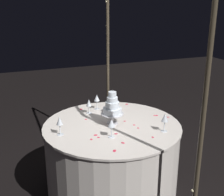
# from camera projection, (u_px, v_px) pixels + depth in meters

# --- Properties ---
(ground_plane) EXTENTS (12.00, 12.00, 0.00)m
(ground_plane) POSITION_uv_depth(u_px,v_px,m) (112.00, 192.00, 3.14)
(ground_plane) COLOR black
(decorative_arch) EXTENTS (1.92, 0.05, 2.22)m
(decorative_arch) POSITION_uv_depth(u_px,v_px,m) (143.00, 55.00, 2.80)
(decorative_arch) COLOR #473D2D
(decorative_arch) RESTS_ON ground
(main_table) EXTENTS (1.34, 1.34, 0.77)m
(main_table) POSITION_uv_depth(u_px,v_px,m) (112.00, 160.00, 3.02)
(main_table) COLOR silver
(main_table) RESTS_ON ground
(tiered_cake) EXTENTS (0.22, 0.22, 0.32)m
(tiered_cake) POSITION_uv_depth(u_px,v_px,m) (112.00, 107.00, 2.87)
(tiered_cake) COLOR silver
(tiered_cake) RESTS_ON main_table
(wine_glass_0) EXTENTS (0.06, 0.06, 0.17)m
(wine_glass_0) POSITION_uv_depth(u_px,v_px,m) (165.00, 118.00, 2.71)
(wine_glass_0) COLOR silver
(wine_glass_0) RESTS_ON main_table
(wine_glass_1) EXTENTS (0.06, 0.06, 0.16)m
(wine_glass_1) POSITION_uv_depth(u_px,v_px,m) (110.00, 102.00, 3.15)
(wine_glass_1) COLOR silver
(wine_glass_1) RESTS_ON main_table
(wine_glass_2) EXTENTS (0.06, 0.06, 0.17)m
(wine_glass_2) POSITION_uv_depth(u_px,v_px,m) (60.00, 122.00, 2.64)
(wine_glass_2) COLOR silver
(wine_glass_2) RESTS_ON main_table
(wine_glass_3) EXTENTS (0.07, 0.07, 0.17)m
(wine_glass_3) POSITION_uv_depth(u_px,v_px,m) (111.00, 124.00, 2.60)
(wine_glass_3) COLOR silver
(wine_glass_3) RESTS_ON main_table
(wine_glass_4) EXTENTS (0.06, 0.06, 0.16)m
(wine_glass_4) POSITION_uv_depth(u_px,v_px,m) (89.00, 103.00, 3.15)
(wine_glass_4) COLOR silver
(wine_glass_4) RESTS_ON main_table
(wine_glass_5) EXTENTS (0.06, 0.06, 0.16)m
(wine_glass_5) POSITION_uv_depth(u_px,v_px,m) (97.00, 99.00, 3.27)
(wine_glass_5) COLOR silver
(wine_glass_5) RESTS_ON main_table
(rose_petal_0) EXTENTS (0.03, 0.04, 0.00)m
(rose_petal_0) POSITION_uv_depth(u_px,v_px,m) (96.00, 135.00, 2.67)
(rose_petal_0) COLOR #E02D47
(rose_petal_0) RESTS_ON main_table
(rose_petal_1) EXTENTS (0.03, 0.03, 0.00)m
(rose_petal_1) POSITION_uv_depth(u_px,v_px,m) (138.00, 128.00, 2.82)
(rose_petal_1) COLOR #E02D47
(rose_petal_1) RESTS_ON main_table
(rose_petal_2) EXTENTS (0.03, 0.04, 0.00)m
(rose_petal_2) POSITION_uv_depth(u_px,v_px,m) (157.00, 115.00, 3.12)
(rose_petal_2) COLOR #E02D47
(rose_petal_2) RESTS_ON main_table
(rose_petal_3) EXTENTS (0.02, 0.03, 0.00)m
(rose_petal_3) POSITION_uv_depth(u_px,v_px,m) (125.00, 121.00, 2.98)
(rose_petal_3) COLOR #E02D47
(rose_petal_3) RESTS_ON main_table
(rose_petal_4) EXTENTS (0.03, 0.04, 0.00)m
(rose_petal_4) POSITION_uv_depth(u_px,v_px,m) (109.00, 109.00, 3.31)
(rose_petal_4) COLOR #E02D47
(rose_petal_4) RESTS_ON main_table
(rose_petal_5) EXTENTS (0.05, 0.04, 0.00)m
(rose_petal_5) POSITION_uv_depth(u_px,v_px,m) (114.00, 151.00, 2.40)
(rose_petal_5) COLOR #E02D47
(rose_petal_5) RESTS_ON main_table
(rose_petal_6) EXTENTS (0.03, 0.04, 0.00)m
(rose_petal_6) POSITION_uv_depth(u_px,v_px,m) (116.00, 134.00, 2.70)
(rose_petal_6) COLOR #E02D47
(rose_petal_6) RESTS_ON main_table
(rose_petal_7) EXTENTS (0.04, 0.04, 0.00)m
(rose_petal_7) POSITION_uv_depth(u_px,v_px,m) (127.00, 104.00, 3.45)
(rose_petal_7) COLOR #E02D47
(rose_petal_7) RESTS_ON main_table
(rose_petal_8) EXTENTS (0.03, 0.03, 0.00)m
(rose_petal_8) POSITION_uv_depth(u_px,v_px,m) (98.00, 137.00, 2.63)
(rose_petal_8) COLOR #E02D47
(rose_petal_8) RESTS_ON main_table
(rose_petal_9) EXTENTS (0.04, 0.04, 0.00)m
(rose_petal_9) POSITION_uv_depth(u_px,v_px,m) (123.00, 143.00, 2.53)
(rose_petal_9) COLOR #E02D47
(rose_petal_9) RESTS_ON main_table
(rose_petal_10) EXTENTS (0.03, 0.03, 0.00)m
(rose_petal_10) POSITION_uv_depth(u_px,v_px,m) (86.00, 119.00, 3.02)
(rose_petal_10) COLOR #E02D47
(rose_petal_10) RESTS_ON main_table
(rose_petal_11) EXTENTS (0.03, 0.03, 0.00)m
(rose_petal_11) POSITION_uv_depth(u_px,v_px,m) (154.00, 115.00, 3.12)
(rose_petal_11) COLOR #E02D47
(rose_petal_11) RESTS_ON main_table
(rose_petal_12) EXTENTS (0.03, 0.03, 0.00)m
(rose_petal_12) POSITION_uv_depth(u_px,v_px,m) (91.00, 139.00, 2.59)
(rose_petal_12) COLOR #E02D47
(rose_petal_12) RESTS_ON main_table
(rose_petal_13) EXTENTS (0.05, 0.04, 0.00)m
(rose_petal_13) POSITION_uv_depth(u_px,v_px,m) (81.00, 109.00, 3.30)
(rose_petal_13) COLOR #E02D47
(rose_petal_13) RESTS_ON main_table
(rose_petal_14) EXTENTS (0.03, 0.03, 0.00)m
(rose_petal_14) POSITION_uv_depth(u_px,v_px,m) (134.00, 125.00, 2.88)
(rose_petal_14) COLOR #E02D47
(rose_petal_14) RESTS_ON main_table
(rose_petal_15) EXTENTS (0.03, 0.02, 0.00)m
(rose_petal_15) POSITION_uv_depth(u_px,v_px,m) (153.00, 137.00, 2.63)
(rose_petal_15) COLOR #E02D47
(rose_petal_15) RESTS_ON main_table
(rose_petal_16) EXTENTS (0.02, 0.03, 0.00)m
(rose_petal_16) POSITION_uv_depth(u_px,v_px,m) (168.00, 117.00, 3.07)
(rose_petal_16) COLOR #E02D47
(rose_petal_16) RESTS_ON main_table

